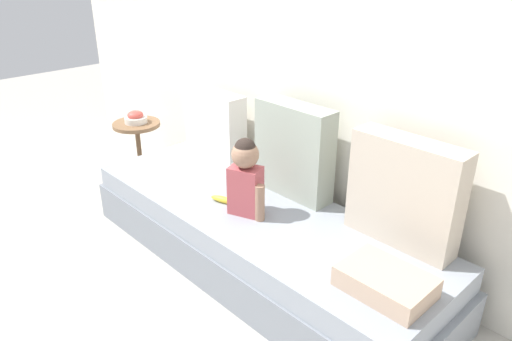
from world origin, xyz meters
The scene contains 11 objects.
ground_plane centered at (0.00, 0.00, 0.00)m, with size 12.00×12.00×0.00m, color #B2ADA3.
back_wall centered at (0.00, 0.54, 1.20)m, with size 5.65×0.10×2.40m, color silver.
couch centered at (0.00, 0.00, 0.20)m, with size 2.45×0.82×0.40m.
throw_pillow_left centered at (-0.76, 0.31, 0.65)m, with size 0.50×0.16×0.50m, color silver.
throw_pillow_center centered at (0.00, 0.31, 0.69)m, with size 0.53×0.16×0.58m, color #99A393.
throw_pillow_right centered at (0.76, 0.31, 0.69)m, with size 0.59×0.16×0.57m, color #C1B29E.
toddler centered at (-0.02, -0.07, 0.64)m, with size 0.29×0.18×0.47m.
banana centered at (-0.20, -0.09, 0.42)m, with size 0.17×0.04×0.04m, color yellow.
folded_blanket centered at (0.95, -0.10, 0.45)m, with size 0.40×0.28×0.10m, color tan.
side_table centered at (-1.58, 0.14, 0.39)m, with size 0.38×0.38×0.51m.
fruit_bowl centered at (-1.58, 0.14, 0.55)m, with size 0.18×0.18×0.10m.
Camera 1 is at (1.83, -1.74, 1.82)m, focal length 34.06 mm.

